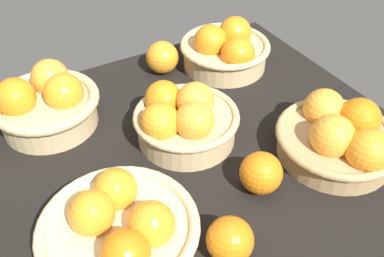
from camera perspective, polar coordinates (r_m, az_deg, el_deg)
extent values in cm
cube|color=black|center=(85.43, -0.40, -2.93)|extent=(84.00, 72.00, 3.00)
cylinder|color=tan|center=(92.10, -18.33, 2.04)|extent=(18.95, 18.95, 5.99)
torus|color=tan|center=(90.37, -18.72, 3.53)|extent=(21.11, 21.11, 2.15)
sphere|color=orange|center=(88.60, -16.54, 4.60)|extent=(7.75, 7.75, 7.75)
sphere|color=orange|center=(89.59, -22.22, 3.79)|extent=(7.75, 7.75, 7.75)
sphere|color=#F49E33|center=(93.41, -18.18, 6.37)|extent=(7.75, 7.75, 7.75)
cylinder|color=tan|center=(106.31, 4.31, 9.55)|extent=(19.84, 19.84, 5.58)
torus|color=tan|center=(104.91, 4.39, 10.86)|extent=(21.46, 21.46, 1.61)
sphere|color=orange|center=(106.11, 5.69, 12.45)|extent=(7.78, 7.78, 7.78)
sphere|color=orange|center=(102.78, 2.45, 11.41)|extent=(7.78, 7.78, 7.78)
sphere|color=orange|center=(99.73, 6.05, 9.75)|extent=(7.78, 7.78, 7.78)
cylinder|color=tan|center=(84.18, -0.73, 0.20)|extent=(18.98, 18.98, 5.60)
torus|color=tan|center=(82.40, -0.75, 1.69)|extent=(20.45, 20.45, 1.46)
sphere|color=orange|center=(78.83, -4.20, 0.86)|extent=(7.32, 7.32, 7.32)
sphere|color=#F49E33|center=(82.28, 0.44, 3.66)|extent=(7.32, 7.32, 7.32)
sphere|color=orange|center=(84.63, -3.78, 3.92)|extent=(7.32, 7.32, 7.32)
sphere|color=#F49E33|center=(77.90, 0.23, 0.98)|extent=(7.32, 7.32, 7.32)
cylinder|color=#D3BC8C|center=(68.00, -9.46, -13.90)|extent=(22.51, 22.51, 4.99)
torus|color=#D3BC8C|center=(66.01, -9.70, -12.63)|extent=(24.31, 24.31, 1.80)
sphere|color=orange|center=(65.83, -13.04, -10.78)|extent=(6.96, 6.96, 6.96)
sphere|color=orange|center=(60.71, -8.75, -16.06)|extent=(6.96, 6.96, 6.96)
sphere|color=orange|center=(63.63, -5.36, -12.45)|extent=(6.96, 6.96, 6.96)
sphere|color=orange|center=(69.01, -10.06, -7.96)|extent=(6.96, 6.96, 6.96)
cylinder|color=tan|center=(85.39, 18.34, -2.08)|extent=(21.22, 21.22, 4.54)
torus|color=tan|center=(83.95, 18.65, -0.93)|extent=(22.83, 22.83, 1.61)
sphere|color=#F49E33|center=(80.18, 17.99, -0.97)|extent=(7.96, 7.96, 7.96)
sphere|color=#F49E33|center=(87.39, 16.96, 2.50)|extent=(7.96, 7.96, 7.96)
sphere|color=orange|center=(86.76, 21.15, 1.23)|extent=(7.96, 7.96, 7.96)
sphere|color=orange|center=(79.90, 22.20, -2.74)|extent=(7.96, 7.96, 7.96)
sphere|color=orange|center=(65.71, 5.02, -14.43)|extent=(7.17, 7.17, 7.17)
sphere|color=orange|center=(74.85, 9.08, -5.81)|extent=(7.41, 7.41, 7.41)
sphere|color=orange|center=(103.51, -3.94, 9.33)|extent=(7.70, 7.70, 7.70)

